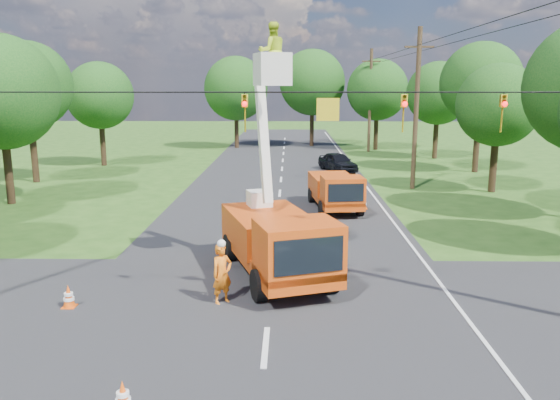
{
  "coord_description": "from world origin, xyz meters",
  "views": [
    {
      "loc": [
        0.59,
        -12.63,
        6.46
      ],
      "look_at": [
        0.26,
        5.8,
        2.6
      ],
      "focal_mm": 35.0,
      "sensor_mm": 36.0,
      "label": 1
    }
  ],
  "objects_px": {
    "pole_right_far": "(370,100)",
    "tree_far_c": "(377,90)",
    "bucket_truck": "(277,226)",
    "tree_left_f": "(100,96)",
    "tree_left_d": "(0,92)",
    "tree_far_b": "(312,83)",
    "traffic_cone_7": "(364,203)",
    "traffic_cone_2": "(323,247)",
    "tree_right_d": "(481,83)",
    "distant_car": "(338,162)",
    "traffic_cone_0": "(123,397)",
    "traffic_cone_3": "(324,229)",
    "traffic_cone_4": "(69,297)",
    "tree_far_a": "(236,89)",
    "pole_right_mid": "(416,108)",
    "second_truck": "(335,190)",
    "ground_worker": "(222,274)",
    "tree_right_c": "(498,105)",
    "tree_right_e": "(438,93)",
    "tree_left_e": "(28,85)"
  },
  "relations": [
    {
      "from": "pole_right_far",
      "to": "tree_far_c",
      "type": "height_order",
      "value": "pole_right_far"
    },
    {
      "from": "bucket_truck",
      "to": "tree_left_f",
      "type": "relative_size",
      "value": 1.01
    },
    {
      "from": "pole_right_far",
      "to": "tree_left_d",
      "type": "distance_m",
      "value": 34.33
    },
    {
      "from": "tree_far_b",
      "to": "traffic_cone_7",
      "type": "bearing_deg",
      "value": -87.15
    },
    {
      "from": "traffic_cone_2",
      "to": "tree_right_d",
      "type": "bearing_deg",
      "value": 58.8
    },
    {
      "from": "bucket_truck",
      "to": "tree_right_d",
      "type": "height_order",
      "value": "tree_right_d"
    },
    {
      "from": "distant_car",
      "to": "traffic_cone_0",
      "type": "bearing_deg",
      "value": -124.97
    },
    {
      "from": "traffic_cone_3",
      "to": "traffic_cone_4",
      "type": "bearing_deg",
      "value": -135.68
    },
    {
      "from": "traffic_cone_7",
      "to": "tree_far_a",
      "type": "distance_m",
      "value": 31.25
    },
    {
      "from": "traffic_cone_0",
      "to": "pole_right_mid",
      "type": "distance_m",
      "value": 27.66
    },
    {
      "from": "second_truck",
      "to": "pole_right_far",
      "type": "relative_size",
      "value": 0.57
    },
    {
      "from": "tree_far_b",
      "to": "traffic_cone_4",
      "type": "bearing_deg",
      "value": -101.34
    },
    {
      "from": "traffic_cone_2",
      "to": "pole_right_far",
      "type": "xyz_separation_m",
      "value": [
        6.61,
        34.32,
        4.75
      ]
    },
    {
      "from": "ground_worker",
      "to": "pole_right_far",
      "type": "relative_size",
      "value": 0.19
    },
    {
      "from": "pole_right_far",
      "to": "traffic_cone_3",
      "type": "bearing_deg",
      "value": -101.42
    },
    {
      "from": "pole_right_far",
      "to": "tree_right_c",
      "type": "xyz_separation_m",
      "value": [
        4.7,
        -21.0,
        0.21
      ]
    },
    {
      "from": "tree_right_d",
      "to": "tree_far_b",
      "type": "distance_m",
      "value": 21.52
    },
    {
      "from": "traffic_cone_4",
      "to": "traffic_cone_2",
      "type": "bearing_deg",
      "value": 33.8
    },
    {
      "from": "traffic_cone_3",
      "to": "traffic_cone_7",
      "type": "height_order",
      "value": "same"
    },
    {
      "from": "traffic_cone_2",
      "to": "tree_left_f",
      "type": "bearing_deg",
      "value": 124.45
    },
    {
      "from": "tree_left_f",
      "to": "pole_right_far",
      "type": "bearing_deg",
      "value": 23.23
    },
    {
      "from": "tree_right_c",
      "to": "tree_far_a",
      "type": "relative_size",
      "value": 0.82
    },
    {
      "from": "tree_right_e",
      "to": "traffic_cone_7",
      "type": "bearing_deg",
      "value": -113.59
    },
    {
      "from": "distant_car",
      "to": "tree_far_c",
      "type": "bearing_deg",
      "value": 48.2
    },
    {
      "from": "pole_right_far",
      "to": "tree_left_e",
      "type": "relative_size",
      "value": 1.06
    },
    {
      "from": "distant_car",
      "to": "pole_right_mid",
      "type": "xyz_separation_m",
      "value": [
        4.19,
        -7.15,
        4.39
      ]
    },
    {
      "from": "traffic_cone_3",
      "to": "tree_far_a",
      "type": "relative_size",
      "value": 0.07
    },
    {
      "from": "second_truck",
      "to": "tree_far_a",
      "type": "distance_m",
      "value": 30.82
    },
    {
      "from": "bucket_truck",
      "to": "pole_right_mid",
      "type": "height_order",
      "value": "pole_right_mid"
    },
    {
      "from": "tree_left_e",
      "to": "second_truck",
      "type": "bearing_deg",
      "value": -22.76
    },
    {
      "from": "tree_left_f",
      "to": "tree_far_c",
      "type": "relative_size",
      "value": 0.92
    },
    {
      "from": "bucket_truck",
      "to": "tree_left_e",
      "type": "height_order",
      "value": "tree_left_e"
    },
    {
      "from": "traffic_cone_4",
      "to": "tree_left_d",
      "type": "height_order",
      "value": "tree_left_d"
    },
    {
      "from": "traffic_cone_4",
      "to": "traffic_cone_7",
      "type": "relative_size",
      "value": 1.0
    },
    {
      "from": "bucket_truck",
      "to": "pole_right_mid",
      "type": "bearing_deg",
      "value": 45.31
    },
    {
      "from": "tree_right_d",
      "to": "traffic_cone_2",
      "type": "bearing_deg",
      "value": -121.2
    },
    {
      "from": "traffic_cone_3",
      "to": "ground_worker",
      "type": "bearing_deg",
      "value": -115.42
    },
    {
      "from": "tree_left_e",
      "to": "tree_far_a",
      "type": "height_order",
      "value": "tree_far_a"
    },
    {
      "from": "ground_worker",
      "to": "traffic_cone_0",
      "type": "xyz_separation_m",
      "value": [
        -1.31,
        -5.7,
        -0.57
      ]
    },
    {
      "from": "second_truck",
      "to": "tree_right_c",
      "type": "relative_size",
      "value": 0.73
    },
    {
      "from": "tree_left_f",
      "to": "tree_right_e",
      "type": "height_order",
      "value": "tree_right_e"
    },
    {
      "from": "traffic_cone_7",
      "to": "tree_left_d",
      "type": "relative_size",
      "value": 0.08
    },
    {
      "from": "ground_worker",
      "to": "pole_right_mid",
      "type": "distance_m",
      "value": 21.94
    },
    {
      "from": "bucket_truck",
      "to": "tree_right_d",
      "type": "distance_m",
      "value": 28.32
    },
    {
      "from": "pole_right_mid",
      "to": "tree_left_e",
      "type": "xyz_separation_m",
      "value": [
        -25.3,
        2.0,
        1.38
      ]
    },
    {
      "from": "traffic_cone_2",
      "to": "pole_right_far",
      "type": "distance_m",
      "value": 35.28
    },
    {
      "from": "tree_left_e",
      "to": "tree_left_f",
      "type": "xyz_separation_m",
      "value": [
        2.0,
        8.0,
        -0.81
      ]
    },
    {
      "from": "tree_far_c",
      "to": "tree_far_b",
      "type": "bearing_deg",
      "value": 155.22
    },
    {
      "from": "ground_worker",
      "to": "traffic_cone_2",
      "type": "xyz_separation_m",
      "value": [
        3.31,
        4.8,
        -0.57
      ]
    },
    {
      "from": "tree_left_d",
      "to": "tree_right_c",
      "type": "bearing_deg",
      "value": 8.07
    }
  ]
}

